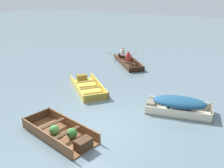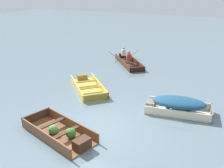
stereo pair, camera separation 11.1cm
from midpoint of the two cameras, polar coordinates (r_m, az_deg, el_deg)
ground_plane at (r=9.25m, az=-4.24°, el=-10.22°), size 80.00×80.00×0.00m
dinghy_wooden_brown_foreground at (r=8.89m, az=-11.15°, el=-10.90°), size 3.04×1.85×0.40m
skiff_yellow_near_moored at (r=12.76m, az=-5.41°, el=-0.48°), size 3.07×2.96×0.34m
skiff_cream_mid_moored at (r=10.52m, az=15.12°, el=-4.48°), size 2.77×1.56×0.67m
rowboat_dark_varnish_with_crew at (r=17.00m, az=3.83°, el=5.33°), size 3.25×3.37×0.89m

